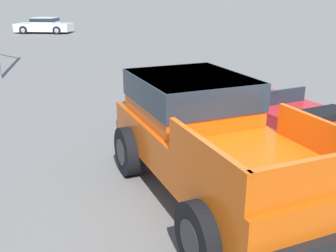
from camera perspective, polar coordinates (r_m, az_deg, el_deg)
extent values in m
plane|color=slate|center=(6.46, 9.87, -12.00)|extent=(320.00, 320.00, 0.00)
cube|color=#CC4C0C|center=(6.37, 6.83, -3.75)|extent=(3.81, 5.09, 0.66)
cube|color=#CC4C0C|center=(6.93, 3.23, 4.35)|extent=(2.50, 2.65, 0.74)
cube|color=#1E2833|center=(6.90, 3.25, 5.42)|extent=(2.56, 2.70, 0.47)
cube|color=#CC4C0C|center=(4.67, 5.21, -4.85)|extent=(0.91, 1.73, 0.48)
cube|color=#CC4C0C|center=(5.71, 21.74, -1.63)|extent=(0.91, 1.73, 0.48)
cube|color=#CC4C0C|center=(4.51, 21.19, -7.01)|extent=(1.69, 0.89, 0.48)
cube|color=black|center=(8.48, -1.21, 0.77)|extent=(1.75, 0.98, 0.24)
cube|color=black|center=(4.78, 21.60, -16.27)|extent=(1.75, 0.98, 0.24)
cylinder|color=black|center=(7.40, -5.65, -3.62)|extent=(0.70, 0.97, 0.92)
cylinder|color=#232326|center=(7.40, -5.65, -3.62)|extent=(0.54, 0.61, 0.50)
cylinder|color=black|center=(8.15, 7.77, -1.52)|extent=(0.70, 0.97, 0.92)
cylinder|color=#232326|center=(8.15, 7.77, -1.52)|extent=(0.54, 0.61, 0.50)
cylinder|color=black|center=(5.00, 4.88, -15.68)|extent=(0.70, 0.97, 0.92)
cylinder|color=#232326|center=(5.00, 4.88, -15.68)|extent=(0.54, 0.61, 0.50)
cylinder|color=black|center=(6.06, 22.07, -10.46)|extent=(0.70, 0.97, 0.92)
cylinder|color=#232326|center=(6.06, 22.07, -10.46)|extent=(0.54, 0.61, 0.50)
cube|color=red|center=(10.04, 17.96, 1.22)|extent=(3.32, 4.87, 0.43)
cube|color=#1E2833|center=(10.27, 16.25, 4.11)|extent=(1.38, 0.61, 0.37)
cube|color=black|center=(9.44, 21.48, 1.58)|extent=(1.52, 1.11, 0.16)
cylinder|color=black|center=(10.56, 9.37, 2.36)|extent=(0.44, 0.66, 0.62)
cylinder|color=#9E9EA3|center=(10.56, 9.37, 2.36)|extent=(0.35, 0.41, 0.34)
cylinder|color=black|center=(11.58, 16.04, 3.36)|extent=(0.44, 0.66, 0.62)
cylinder|color=#9E9EA3|center=(11.58, 16.04, 3.36)|extent=(0.35, 0.41, 0.34)
cylinder|color=black|center=(8.57, 20.45, -2.60)|extent=(0.44, 0.66, 0.62)
cylinder|color=#9E9EA3|center=(8.57, 20.45, -2.60)|extent=(0.35, 0.41, 0.34)
cube|color=white|center=(34.52, -17.53, 13.52)|extent=(4.06, 4.66, 0.61)
cube|color=white|center=(34.44, -17.45, 14.42)|extent=(2.38, 2.44, 0.46)
cube|color=#1E2833|center=(34.44, -17.46, 14.51)|extent=(2.43, 2.49, 0.28)
cylinder|color=black|center=(34.29, -20.24, 12.93)|extent=(0.55, 0.64, 0.63)
cylinder|color=#9E9EA3|center=(34.29, -20.24, 12.93)|extent=(0.39, 0.42, 0.35)
cylinder|color=black|center=(35.87, -19.06, 13.28)|extent=(0.55, 0.64, 0.63)
cylinder|color=#9E9EA3|center=(35.87, -19.06, 13.28)|extent=(0.39, 0.42, 0.35)
cylinder|color=black|center=(33.23, -15.82, 13.21)|extent=(0.55, 0.64, 0.63)
cylinder|color=#9E9EA3|center=(33.23, -15.82, 13.21)|extent=(0.39, 0.42, 0.35)
cylinder|color=black|center=(34.86, -14.81, 13.54)|extent=(0.55, 0.64, 0.63)
cylinder|color=#9E9EA3|center=(34.86, -14.81, 13.54)|extent=(0.39, 0.42, 0.35)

